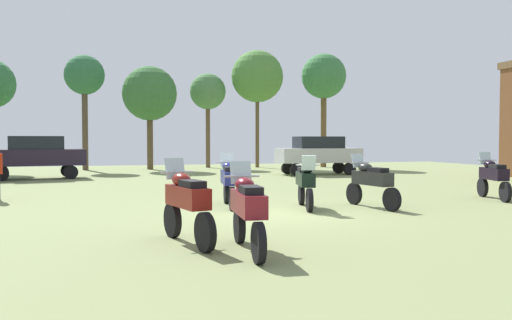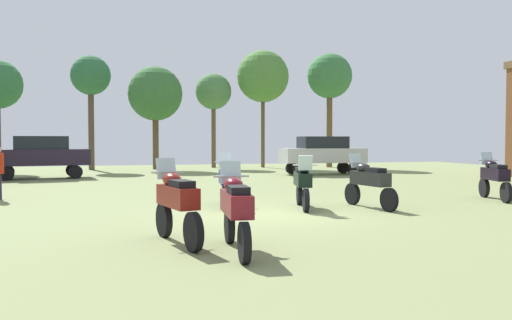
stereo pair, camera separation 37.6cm
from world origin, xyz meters
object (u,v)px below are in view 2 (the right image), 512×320
Objects in this scene: motorcycle_3 at (494,177)px; car_1 at (322,152)px; motorcycle_6 at (369,181)px; motorcycle_5 at (303,182)px; tree_4 at (330,77)px; motorcycle_7 at (227,180)px; tree_2 at (263,77)px; tree_1 at (91,78)px; motorcycle_4 at (236,208)px; tree_7 at (155,94)px; motorcycle_2 at (177,202)px; tree_8 at (213,93)px; car_2 at (41,154)px.

motorcycle_3 is 12.27m from car_1.
motorcycle_6 is (-4.55, -0.77, 0.00)m from motorcycle_3.
motorcycle_5 is 0.28× the size of tree_4.
motorcycle_7 is at bearing -12.25° from motorcycle_5.
tree_4 is (4.36, -0.86, -0.01)m from tree_2.
tree_1 is (-11.95, 7.64, 4.42)m from car_1.
tree_7 is at bearing 92.99° from motorcycle_4.
tree_8 is at bearing 65.14° from motorcycle_2.
tree_1 is (-6.35, 20.31, 4.88)m from motorcycle_5.
motorcycle_3 is at bearing -97.51° from tree_4.
car_2 reaches higher than motorcycle_5.
motorcycle_4 is 0.36× the size of tree_8.
tree_2 is at bearing 72.92° from motorcycle_6.
car_1 is 13.89m from car_2.
tree_2 is (6.38, 19.63, 5.26)m from motorcycle_7.
motorcycle_6 is 21.68m from tree_2.
motorcycle_2 reaches higher than motorcycle_5.
motorcycle_4 is 26.99m from tree_2.
car_1 is (9.34, 16.65, 0.44)m from motorcycle_2.
motorcycle_2 is at bearing -156.20° from motorcycle_6.
car_2 is at bearing 124.35° from motorcycle_7.
motorcycle_2 is 0.28× the size of tree_4.
motorcycle_2 is at bearing -103.84° from motorcycle_7.
motorcycle_5 is at bearing 63.28° from motorcycle_4.
car_1 reaches higher than motorcycle_3.
tree_8 is at bearing 119.14° from motorcycle_3.
tree_4 is (10.75, 18.78, 5.25)m from motorcycle_7.
car_2 is at bearing 88.72° from car_1.
motorcycle_7 is 19.54m from tree_7.
tree_8 is at bearing -60.58° from car_2.
motorcycle_2 reaches higher than motorcycle_7.
motorcycle_2 is 25.93m from tree_8.
motorcycle_4 is 26.68m from tree_8.
motorcycle_2 is 0.96× the size of motorcycle_6.
tree_4 reaches higher than motorcycle_3.
tree_7 is at bearing 92.30° from motorcycle_6.
motorcycle_2 is 24.91m from tree_1.
car_2 is (-10.06, 13.64, 0.46)m from motorcycle_6.
tree_1 is at bearing 101.64° from motorcycle_4.
tree_7 reaches higher than motorcycle_6.
tree_8 is (-7.56, 1.45, -1.05)m from tree_4.
tree_4 is at bearing 67.31° from motorcycle_7.
motorcycle_4 is at bearing -82.18° from tree_1.
motorcycle_2 is at bearing -140.86° from motorcycle_3.
tree_7 is at bearing -164.08° from tree_8.
motorcycle_7 reaches higher than motorcycle_4.
motorcycle_2 is at bearing 59.57° from motorcycle_5.
motorcycle_7 is (-8.21, 0.45, 0.01)m from motorcycle_3.
motorcycle_2 is 1.02× the size of motorcycle_3.
motorcycle_7 is 20.52m from tree_1.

